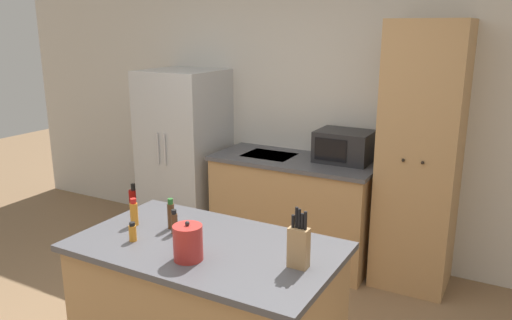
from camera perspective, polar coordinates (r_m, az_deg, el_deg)
wall_back at (r=4.60m, az=6.60°, el=5.49°), size 7.20×0.06×2.60m
refrigerator at (r=4.97m, az=-8.11°, el=0.59°), size 0.72×0.70×1.66m
back_counter at (r=4.52m, az=4.36°, el=-5.52°), size 1.46×0.66×0.94m
pantry_cabinet at (r=4.10m, az=18.23°, el=0.14°), size 0.58×0.55×2.11m
kitchen_island at (r=2.95m, az=-5.52°, el=-17.65°), size 1.43×0.83×0.92m
microwave at (r=4.31m, az=10.04°, el=1.57°), size 0.46×0.37×0.27m
knife_block at (r=2.44m, az=4.90°, el=-9.71°), size 0.10×0.06×0.30m
spice_bottle_tall_dark at (r=2.81m, az=-13.88°, el=-8.00°), size 0.04×0.04×0.11m
spice_bottle_short_red at (r=2.86m, az=-9.31°, el=-7.05°), size 0.04×0.04×0.14m
spice_bottle_amber_oil at (r=2.93m, az=-9.70°, el=-6.15°), size 0.04×0.04×0.18m
spice_bottle_green_herb at (r=3.02m, az=-13.77°, el=-5.87°), size 0.05×0.05×0.16m
kettle at (r=2.53m, az=-7.78°, el=-9.33°), size 0.15×0.15×0.20m
fire_extinguisher at (r=5.45m, az=-13.73°, el=-5.26°), size 0.10×0.10×0.46m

